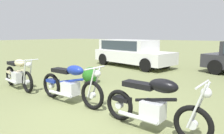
{
  "coord_description": "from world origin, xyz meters",
  "views": [
    {
      "loc": [
        2.59,
        -3.33,
        1.71
      ],
      "look_at": [
        -0.8,
        1.68,
        0.75
      ],
      "focal_mm": 32.73,
      "sensor_mm": 36.0,
      "label": 1
    }
  ],
  "objects_px": {
    "motorcycle_black": "(153,105)",
    "shrub_low": "(91,75)",
    "motorcycle_blue": "(70,84)",
    "motorcycle_cream": "(18,74)",
    "car_white": "(130,51)"
  },
  "relations": [
    {
      "from": "motorcycle_black",
      "to": "car_white",
      "type": "height_order",
      "value": "car_white"
    },
    {
      "from": "motorcycle_cream",
      "to": "car_white",
      "type": "bearing_deg",
      "value": 94.67
    },
    {
      "from": "motorcycle_black",
      "to": "car_white",
      "type": "distance_m",
      "value": 7.67
    },
    {
      "from": "car_white",
      "to": "motorcycle_blue",
      "type": "bearing_deg",
      "value": -60.57
    },
    {
      "from": "motorcycle_black",
      "to": "car_white",
      "type": "xyz_separation_m",
      "value": [
        -4.06,
        6.5,
        0.34
      ]
    },
    {
      "from": "motorcycle_cream",
      "to": "car_white",
      "type": "height_order",
      "value": "car_white"
    },
    {
      "from": "car_white",
      "to": "shrub_low",
      "type": "xyz_separation_m",
      "value": [
        0.75,
        -4.26,
        -0.55
      ]
    },
    {
      "from": "motorcycle_blue",
      "to": "car_white",
      "type": "height_order",
      "value": "car_white"
    },
    {
      "from": "motorcycle_black",
      "to": "car_white",
      "type": "bearing_deg",
      "value": 126.92
    },
    {
      "from": "motorcycle_blue",
      "to": "shrub_low",
      "type": "distance_m",
      "value": 2.24
    },
    {
      "from": "car_white",
      "to": "shrub_low",
      "type": "relative_size",
      "value": 7.68
    },
    {
      "from": "motorcycle_black",
      "to": "shrub_low",
      "type": "relative_size",
      "value": 3.36
    },
    {
      "from": "motorcycle_cream",
      "to": "motorcycle_blue",
      "type": "height_order",
      "value": "same"
    },
    {
      "from": "motorcycle_blue",
      "to": "car_white",
      "type": "relative_size",
      "value": 0.46
    },
    {
      "from": "shrub_low",
      "to": "motorcycle_cream",
      "type": "bearing_deg",
      "value": -125.15
    }
  ]
}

